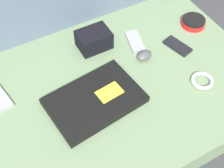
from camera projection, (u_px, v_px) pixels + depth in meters
ground_plane at (112, 104)px, 1.25m from camera, size 8.00×8.00×0.00m
couch_seat at (112, 96)px, 1.20m from camera, size 1.15×0.76×0.11m
laptop at (95, 100)px, 1.11m from camera, size 0.35×0.25×0.03m
computer_mouse at (144, 55)px, 1.24m from camera, size 0.07×0.05×0.03m
speaker_puck at (193, 22)px, 1.36m from camera, size 0.10×0.10×0.03m
phone_black at (177, 46)px, 1.28m from camera, size 0.08×0.13×0.01m
phone_small at (135, 41)px, 1.30m from camera, size 0.08×0.13×0.01m
camera_pouch at (94, 40)px, 1.26m from camera, size 0.13×0.10×0.08m
cable_coil at (202, 81)px, 1.17m from camera, size 0.09×0.09×0.02m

